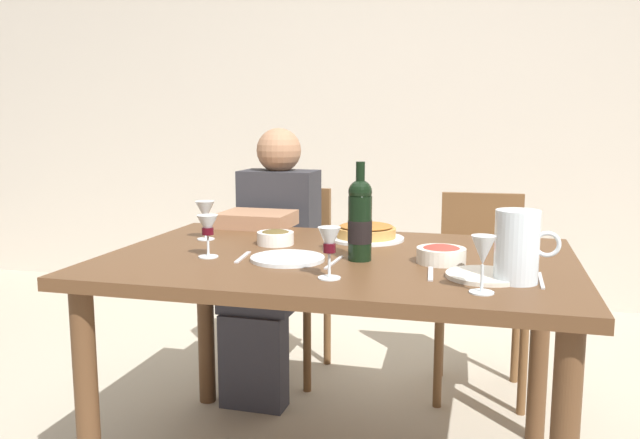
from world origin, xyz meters
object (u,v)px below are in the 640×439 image
at_px(water_pitcher, 517,251).
at_px(wine_glass_spare, 208,228).
at_px(wine_glass_right_diner, 205,212).
at_px(dinner_plate_right_setting, 485,276).
at_px(chair_left, 288,267).
at_px(wine_glass_left_diner, 329,243).
at_px(diner_left, 271,253).
at_px(dining_table, 338,283).
at_px(wine_bottle, 360,220).
at_px(dinner_plate_left_setting, 288,259).
at_px(wine_glass_centre, 483,253).
at_px(salad_bowl, 441,254).
at_px(chair_right, 481,280).
at_px(baked_tart, 366,232).
at_px(olive_bowl, 275,237).

relative_size(water_pitcher, wine_glass_spare, 1.45).
relative_size(wine_glass_right_diner, dinner_plate_right_setting, 0.66).
height_order(wine_glass_right_diner, chair_left, wine_glass_right_diner).
height_order(wine_glass_left_diner, diner_left, diner_left).
distance_m(dinner_plate_right_setting, diner_left, 1.24).
height_order(dining_table, wine_glass_spare, wine_glass_spare).
xyz_separation_m(water_pitcher, diner_left, (-1.00, 0.86, -0.23)).
xyz_separation_m(wine_bottle, wine_glass_right_diner, (-0.62, 0.20, -0.03)).
height_order(water_pitcher, dinner_plate_left_setting, water_pitcher).
bearing_deg(wine_glass_left_diner, wine_glass_centre, -6.73).
xyz_separation_m(dinner_plate_right_setting, diner_left, (-0.92, 0.83, -0.15)).
relative_size(dining_table, wine_bottle, 4.83).
distance_m(dinner_plate_left_setting, diner_left, 0.83).
bearing_deg(salad_bowl, wine_bottle, -174.13).
height_order(salad_bowl, wine_glass_spare, wine_glass_spare).
distance_m(wine_bottle, dinner_plate_left_setting, 0.26).
relative_size(water_pitcher, chair_right, 0.23).
distance_m(dining_table, chair_left, 1.00).
xyz_separation_m(chair_left, chair_right, (0.89, -0.01, 0.00)).
bearing_deg(water_pitcher, wine_glass_spare, 174.91).
xyz_separation_m(baked_tart, olive_bowl, (-0.29, -0.17, -0.00)).
bearing_deg(wine_glass_centre, dinner_plate_right_setting, 87.91).
relative_size(wine_glass_spare, dinner_plate_right_setting, 0.63).
xyz_separation_m(salad_bowl, diner_left, (-0.78, 0.66, -0.17)).
bearing_deg(wine_glass_spare, wine_bottle, 9.58).
bearing_deg(dining_table, dinner_plate_left_setting, -141.57).
relative_size(baked_tart, olive_bowl, 2.13).
bearing_deg(dinner_plate_right_setting, wine_glass_spare, 176.34).
bearing_deg(chair_right, olive_bowl, 43.65).
distance_m(wine_glass_left_diner, chair_left, 1.33).
relative_size(wine_bottle, chair_right, 0.36).
xyz_separation_m(wine_glass_spare, chair_left, (-0.05, 1.01, -0.36)).
relative_size(wine_bottle, baked_tart, 1.12).
xyz_separation_m(olive_bowl, diner_left, (-0.19, 0.51, -0.17)).
relative_size(olive_bowl, wine_glass_centre, 0.87).
xyz_separation_m(water_pitcher, wine_glass_centre, (-0.09, -0.14, 0.02)).
xyz_separation_m(wine_glass_right_diner, diner_left, (0.08, 0.49, -0.25)).
bearing_deg(olive_bowl, wine_glass_centre, -33.90).
distance_m(baked_tart, wine_glass_centre, 0.78).
relative_size(wine_glass_right_diner, wine_glass_spare, 1.04).
bearing_deg(wine_glass_centre, water_pitcher, 57.55).
bearing_deg(diner_left, wine_glass_left_diner, 118.86).
bearing_deg(chair_left, wine_glass_centre, 127.49).
xyz_separation_m(baked_tart, chair_left, (-0.48, 0.58, -0.29)).
bearing_deg(olive_bowl, wine_glass_spare, -118.42).
xyz_separation_m(wine_glass_spare, dinner_plate_right_setting, (0.86, -0.06, -0.09)).
distance_m(wine_glass_left_diner, diner_left, 1.10).
distance_m(wine_bottle, wine_glass_left_diner, 0.26).
xyz_separation_m(wine_glass_right_diner, dinner_plate_left_setting, (0.40, -0.26, -0.10)).
distance_m(salad_bowl, dinner_plate_left_setting, 0.48).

